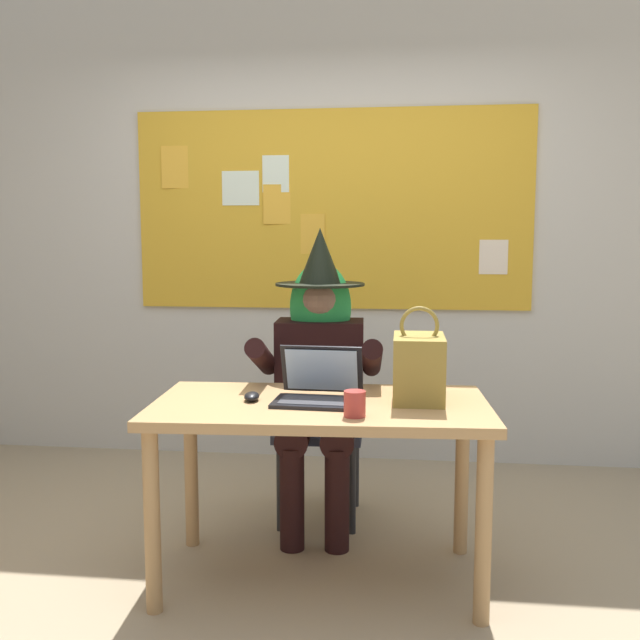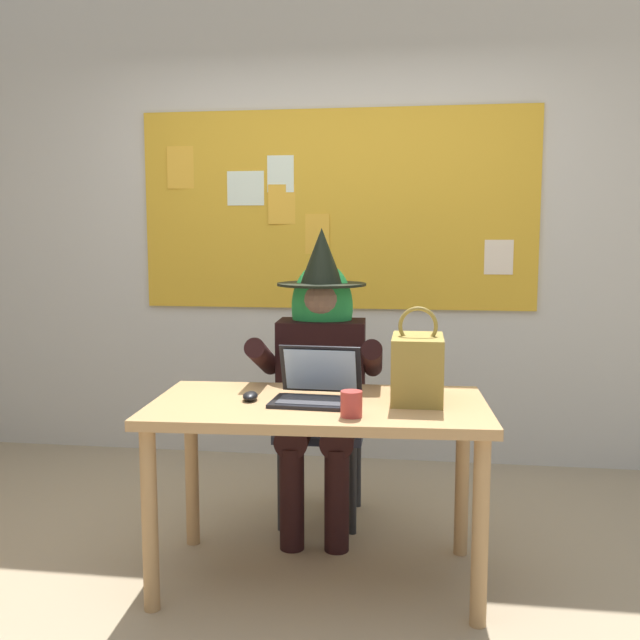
{
  "view_description": "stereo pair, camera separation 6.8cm",
  "coord_description": "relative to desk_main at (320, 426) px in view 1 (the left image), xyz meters",
  "views": [
    {
      "loc": [
        0.43,
        -2.6,
        1.4
      ],
      "look_at": [
        0.08,
        0.41,
        1.03
      ],
      "focal_mm": 39.41,
      "sensor_mm": 36.0,
      "label": 1
    },
    {
      "loc": [
        0.5,
        -2.59,
        1.4
      ],
      "look_at": [
        0.08,
        0.41,
        1.03
      ],
      "focal_mm": 39.41,
      "sensor_mm": 36.0,
      "label": 2
    }
  ],
  "objects": [
    {
      "name": "ground_plane",
      "position": [
        -0.12,
        -0.1,
        -0.64
      ],
      "size": [
        24.0,
        24.0,
        0.0
      ],
      "primitive_type": "plane",
      "color": "tan"
    },
    {
      "name": "wall_back_bulletin",
      "position": [
        -0.12,
        1.63,
        0.82
      ],
      "size": [
        5.33,
        1.82,
        2.91
      ],
      "color": "beige",
      "rests_on": "ground"
    },
    {
      "name": "desk_main",
      "position": [
        0.0,
        0.0,
        0.0
      ],
      "size": [
        1.36,
        0.76,
        0.74
      ],
      "rotation": [
        0.0,
        0.0,
        0.05
      ],
      "color": "tan",
      "rests_on": "ground"
    },
    {
      "name": "chair_at_desk",
      "position": [
        -0.08,
        0.71,
        -0.12
      ],
      "size": [
        0.43,
        0.43,
        0.92
      ],
      "rotation": [
        0.0,
        0.0,
        -1.55
      ],
      "color": "#2D3347",
      "rests_on": "ground"
    },
    {
      "name": "person_costumed",
      "position": [
        -0.07,
        0.59,
        0.16
      ],
      "size": [
        0.61,
        0.69,
        1.43
      ],
      "rotation": [
        0.0,
        0.0,
        -1.52
      ],
      "color": "black",
      "rests_on": "ground"
    },
    {
      "name": "laptop",
      "position": [
        -0.01,
        0.02,
        0.15
      ],
      "size": [
        0.35,
        0.3,
        0.21
      ],
      "rotation": [
        0.0,
        0.0,
        -0.05
      ],
      "color": "black",
      "rests_on": "desk_main"
    },
    {
      "name": "computer_mouse",
      "position": [
        -0.28,
        -0.01,
        0.12
      ],
      "size": [
        0.07,
        0.11,
        0.03
      ],
      "primitive_type": "ellipsoid",
      "rotation": [
        0.0,
        0.0,
        0.11
      ],
      "color": "black",
      "rests_on": "desk_main"
    },
    {
      "name": "handbag",
      "position": [
        0.39,
        0.08,
        0.23
      ],
      "size": [
        0.2,
        0.3,
        0.38
      ],
      "rotation": [
        0.0,
        0.0,
        0.17
      ],
      "color": "olive",
      "rests_on": "desk_main"
    },
    {
      "name": "coffee_mug",
      "position": [
        0.15,
        -0.21,
        0.15
      ],
      "size": [
        0.08,
        0.08,
        0.09
      ],
      "primitive_type": "cylinder",
      "color": "#B23833",
      "rests_on": "desk_main"
    }
  ]
}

